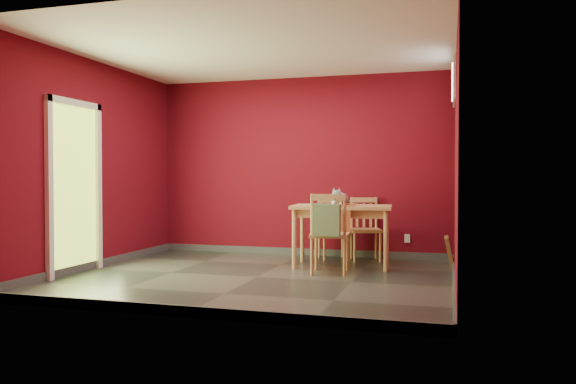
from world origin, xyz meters
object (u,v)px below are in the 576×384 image
(picture_frame, at_px, (449,252))
(chair_far_left, at_px, (333,228))
(tote_bag, at_px, (327,220))
(cat, at_px, (340,196))
(chair_far_right, at_px, (365,228))
(chair_near, at_px, (330,233))
(dining_table, at_px, (342,213))

(picture_frame, bearing_deg, chair_far_left, 167.25)
(chair_far_left, relative_size, tote_bag, 1.97)
(tote_bag, relative_size, cat, 0.94)
(chair_far_right, xyz_separation_m, cat, (-0.24, -0.70, 0.47))
(chair_near, xyz_separation_m, cat, (0.01, 0.57, 0.43))
(chair_near, bearing_deg, tote_bag, -86.27)
(chair_far_right, relative_size, tote_bag, 2.00)
(chair_near, xyz_separation_m, picture_frame, (1.41, 0.88, -0.30))
(dining_table, relative_size, picture_frame, 3.32)
(chair_far_left, xyz_separation_m, chair_near, (0.21, -1.25, 0.05))
(cat, xyz_separation_m, picture_frame, (1.40, 0.31, -0.73))
(dining_table, height_order, chair_far_left, chair_far_left)
(tote_bag, xyz_separation_m, picture_frame, (1.40, 1.11, -0.47))
(chair_near, height_order, tote_bag, chair_near)
(dining_table, height_order, picture_frame, dining_table)
(chair_far_left, xyz_separation_m, picture_frame, (1.63, -0.37, -0.25))
(tote_bag, distance_m, picture_frame, 1.85)
(chair_far_left, bearing_deg, cat, -71.51)
(chair_far_left, height_order, chair_far_right, chair_far_right)
(cat, distance_m, picture_frame, 1.61)
(chair_far_left, distance_m, tote_bag, 1.51)
(chair_far_right, relative_size, cat, 1.87)
(chair_far_right, distance_m, chair_near, 1.30)
(chair_near, relative_size, tote_bag, 2.20)
(chair_near, distance_m, cat, 0.71)
(dining_table, bearing_deg, chair_near, -93.45)
(chair_near, bearing_deg, chair_far_right, 78.78)
(chair_far_left, xyz_separation_m, chair_far_right, (0.46, 0.02, 0.01))
(chair_near, relative_size, cat, 2.07)
(chair_near, distance_m, picture_frame, 1.69)
(cat, bearing_deg, chair_far_left, 115.86)
(picture_frame, bearing_deg, dining_table, -168.90)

